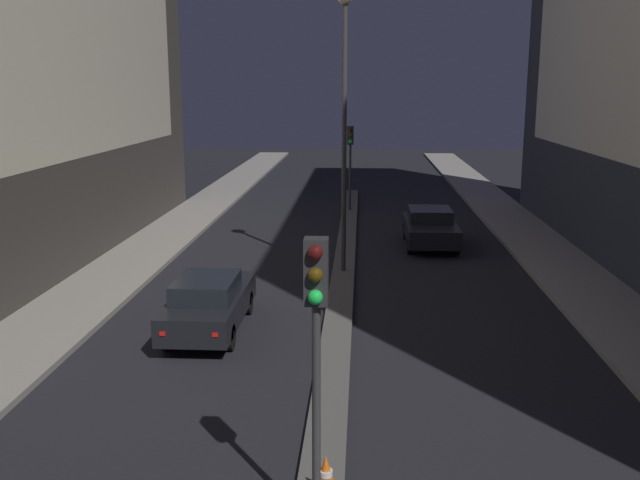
# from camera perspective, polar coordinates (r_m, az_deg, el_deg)

# --- Properties ---
(median_strip) EXTENTS (0.75, 35.38, 0.13)m
(median_strip) POSITION_cam_1_polar(r_m,az_deg,el_deg) (25.06, 1.94, -1.95)
(median_strip) COLOR #56544F
(median_strip) RESTS_ON ground
(traffic_light_near) EXTENTS (0.32, 0.42, 4.14)m
(traffic_light_near) POSITION_cam_1_polar(r_m,az_deg,el_deg) (9.55, -0.31, -6.28)
(traffic_light_near) COLOR #383838
(traffic_light_near) RESTS_ON median_strip
(traffic_light_mid) EXTENTS (0.32, 0.42, 4.14)m
(traffic_light_mid) POSITION_cam_1_polar(r_m,az_deg,el_deg) (35.31, 2.44, 7.33)
(traffic_light_mid) COLOR #383838
(traffic_light_mid) RESTS_ON median_strip
(street_lamp) EXTENTS (0.59, 0.59, 9.14)m
(street_lamp) POSITION_cam_1_polar(r_m,az_deg,el_deg) (23.20, 1.99, 13.29)
(street_lamp) COLOR #383838
(street_lamp) RESTS_ON median_strip
(traffic_cone_far) EXTENTS (0.46, 0.46, 0.67)m
(traffic_cone_far) POSITION_cam_1_polar(r_m,az_deg,el_deg) (11.31, 0.47, -18.35)
(traffic_cone_far) COLOR black
(traffic_cone_far) RESTS_ON median_strip
(car_left_lane) EXTENTS (1.73, 4.52, 1.49)m
(car_left_lane) POSITION_cam_1_polar(r_m,az_deg,el_deg) (18.56, -8.88, -4.97)
(car_left_lane) COLOR black
(car_left_lane) RESTS_ON ground
(car_right_lane) EXTENTS (1.93, 4.34, 1.46)m
(car_right_lane) POSITION_cam_1_polar(r_m,az_deg,el_deg) (28.32, 8.81, 1.01)
(car_right_lane) COLOR black
(car_right_lane) RESTS_ON ground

